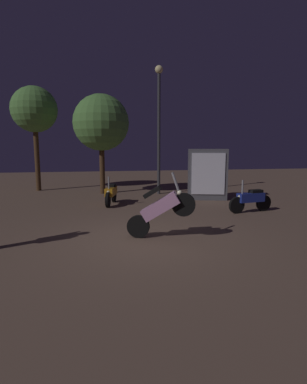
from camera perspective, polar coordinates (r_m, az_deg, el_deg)
ground_plane at (r=7.45m, az=-1.80°, el=-8.92°), size 40.00×40.00×0.00m
motorcycle_pink_foreground at (r=7.38m, az=1.28°, el=-3.12°), size 1.60×0.63×1.63m
motorcycle_blue_parked_left at (r=10.88m, az=17.60°, el=-1.33°), size 1.65×0.48×1.11m
motorcycle_orange_parked_right at (r=11.82m, az=-7.88°, el=-0.23°), size 0.52×1.64×1.11m
streetlamp_near at (r=14.26m, az=1.01°, el=14.02°), size 0.36×0.36×5.74m
tree_left_bg at (r=14.55m, az=-9.70°, el=12.51°), size 2.55×2.55×4.55m
tree_center_bg at (r=16.40m, az=-21.24°, el=13.97°), size 2.20×2.20×5.07m
kiosk_billboard at (r=12.93m, az=9.99°, el=3.23°), size 1.67×0.87×2.10m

